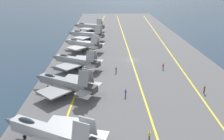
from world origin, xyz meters
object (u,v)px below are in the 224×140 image
object	(u,v)px
parked_jet_fourth	(75,61)
crew_blue_vest	(126,92)
parked_jet_second	(50,133)
parked_jet_seventh	(89,26)
crew_brown_vest	(204,89)
parked_jet_fifth	(83,44)
crew_yellow_vest	(149,135)
crew_red_vest	(163,66)
crew_purple_vest	(116,70)
parked_jet_third	(65,83)
parked_jet_sixth	(86,34)

from	to	relation	value
parked_jet_fourth	crew_blue_vest	bearing A→B (deg)	-144.13
parked_jet_second	parked_jet_seventh	distance (m)	85.74
parked_jet_seventh	crew_blue_vest	bearing A→B (deg)	-170.08
parked_jet_seventh	crew_brown_vest	world-z (taller)	parked_jet_seventh
crew_brown_vest	crew_blue_vest	xyz separation A→B (m)	(-1.02, 17.41, -0.08)
parked_jet_fifth	crew_yellow_vest	world-z (taller)	parked_jet_fifth
parked_jet_second	crew_blue_vest	xyz separation A→B (m)	(16.39, -12.40, -1.57)
parked_jet_seventh	parked_jet_fourth	bearing A→B (deg)	179.42
crew_brown_vest	crew_red_vest	xyz separation A→B (m)	(15.16, 5.58, -0.07)
parked_jet_seventh	crew_red_vest	size ratio (longest dim) A/B	9.23
crew_purple_vest	crew_blue_vest	bearing A→B (deg)	-174.06
parked_jet_fourth	crew_purple_vest	world-z (taller)	parked_jet_fourth
crew_purple_vest	crew_blue_vest	size ratio (longest dim) A/B	0.98
crew_red_vest	parked_jet_fifth	bearing A→B (deg)	51.28
crew_purple_vest	parked_jet_third	bearing A→B (deg)	135.23
parked_jet_third	crew_purple_vest	xyz separation A→B (m)	(11.83, -11.74, -1.47)
parked_jet_second	crew_brown_vest	xyz separation A→B (m)	(17.40, -29.81, -1.49)
crew_brown_vest	crew_purple_vest	world-z (taller)	crew_brown_vest
crew_purple_vest	parked_jet_fourth	bearing A→B (deg)	71.83
parked_jet_fourth	parked_jet_fifth	bearing A→B (deg)	-1.47
parked_jet_fifth	parked_jet_seventh	xyz separation A→B (m)	(33.92, -0.07, 0.08)
parked_jet_fourth	parked_jet_third	bearing A→B (deg)	178.08
parked_jet_fifth	parked_jet_fourth	bearing A→B (deg)	178.53
parked_jet_sixth	crew_red_vest	xyz separation A→B (m)	(-35.16, -24.06, -1.50)
crew_yellow_vest	crew_red_vest	xyz separation A→B (m)	(31.25, -9.34, -0.02)
parked_jet_fifth	parked_jet_sixth	world-z (taller)	parked_jet_sixth
parked_jet_third	parked_jet_fourth	world-z (taller)	parked_jet_third
parked_jet_seventh	crew_yellow_vest	xyz separation A→B (m)	(-84.42, -14.61, -1.66)
parked_jet_sixth	crew_yellow_vest	world-z (taller)	parked_jet_sixth
crew_brown_vest	parked_jet_second	bearing A→B (deg)	120.28
parked_jet_fourth	parked_jet_seventh	distance (m)	51.86
crew_red_vest	crew_purple_vest	bearing A→B (deg)	100.09
parked_jet_fourth	crew_brown_vest	bearing A→B (deg)	-118.74
parked_jet_fourth	crew_brown_vest	size ratio (longest dim) A/B	8.53
crew_brown_vest	crew_red_vest	bearing A→B (deg)	20.22
parked_jet_second	crew_yellow_vest	world-z (taller)	parked_jet_second
parked_jet_fifth	crew_blue_vest	distance (m)	37.51
parked_jet_third	crew_brown_vest	size ratio (longest dim) A/B	8.86
parked_jet_sixth	crew_red_vest	distance (m)	42.63
parked_jet_second	crew_blue_vest	size ratio (longest dim) A/B	10.15
crew_blue_vest	crew_red_vest	world-z (taller)	crew_red_vest
parked_jet_third	crew_yellow_vest	size ratio (longest dim) A/B	9.23
parked_jet_sixth	crew_purple_vest	bearing A→B (deg)	-163.95
crew_yellow_vest	crew_purple_vest	bearing A→B (deg)	7.73
parked_jet_sixth	crew_brown_vest	size ratio (longest dim) A/B	8.94
parked_jet_seventh	crew_brown_vest	bearing A→B (deg)	-156.63
crew_purple_vest	crew_brown_vest	bearing A→B (deg)	-124.19
parked_jet_sixth	crew_purple_vest	distance (m)	39.07
crew_yellow_vest	crew_red_vest	distance (m)	32.61
parked_jet_fifth	crew_blue_vest	size ratio (longest dim) A/B	9.03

